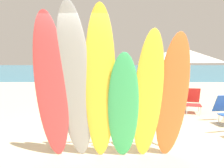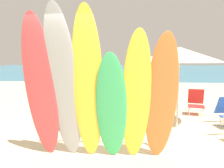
{
  "view_description": "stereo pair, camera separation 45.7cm",
  "coord_description": "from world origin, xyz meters",
  "views": [
    {
      "loc": [
        0.0,
        -4.27,
        1.84
      ],
      "look_at": [
        0.0,
        2.32,
        1.06
      ],
      "focal_mm": 35.05,
      "sensor_mm": 36.0,
      "label": 1
    },
    {
      "loc": [
        0.46,
        -4.25,
        1.84
      ],
      "look_at": [
        0.0,
        2.32,
        1.06
      ],
      "focal_mm": 35.05,
      "sensor_mm": 36.0,
      "label": 2
    }
  ],
  "objects": [
    {
      "name": "ground",
      "position": [
        0.0,
        14.0,
        0.0
      ],
      "size": [
        60.0,
        60.0,
        0.0
      ],
      "primitive_type": "plane",
      "color": "beige"
    },
    {
      "name": "ocean_water",
      "position": [
        0.0,
        32.4,
        0.01
      ],
      "size": [
        60.0,
        40.0,
        0.02
      ],
      "primitive_type": "cube",
      "color": "teal",
      "rests_on": "ground"
    },
    {
      "name": "surfboard_rack",
      "position": [
        0.0,
        0.0,
        0.55
      ],
      "size": [
        2.42,
        0.07,
        0.73
      ],
      "color": "brown",
      "rests_on": "ground"
    },
    {
      "name": "surfboard_red_0",
      "position": [
        -1.02,
        -0.61,
        1.29
      ],
      "size": [
        0.55,
        0.75,
        2.57
      ],
      "primitive_type": "ellipsoid",
      "rotation": [
        0.26,
        0.0,
        0.01
      ],
      "color": "#D13D42",
      "rests_on": "ground"
    },
    {
      "name": "surfboard_grey_1",
      "position": [
        -0.62,
        -0.62,
        1.35
      ],
      "size": [
        0.64,
        0.88,
        2.7
      ],
      "primitive_type": "ellipsoid",
      "rotation": [
        0.28,
        0.0,
        -0.09
      ],
      "color": "#999EA3",
      "rests_on": "ground"
    },
    {
      "name": "surfboard_yellow_2",
      "position": [
        -0.2,
        -0.64,
        1.33
      ],
      "size": [
        0.56,
        0.8,
        2.67
      ],
      "primitive_type": "ellipsoid",
      "rotation": [
        0.26,
        0.0,
        0.05
      ],
      "color": "yellow",
      "rests_on": "ground"
    },
    {
      "name": "surfboard_green_3",
      "position": [
        0.2,
        -0.58,
        0.97
      ],
      "size": [
        0.54,
        0.66,
        1.95
      ],
      "primitive_type": "ellipsoid",
      "rotation": [
        0.29,
        0.0,
        -0.02
      ],
      "color": "#38B266",
      "rests_on": "ground"
    },
    {
      "name": "surfboard_yellow_4",
      "position": [
        0.61,
        -0.6,
        1.15
      ],
      "size": [
        0.55,
        0.76,
        2.3
      ],
      "primitive_type": "ellipsoid",
      "rotation": [
        0.28,
        0.0,
        0.08
      ],
      "color": "yellow",
      "rests_on": "ground"
    },
    {
      "name": "surfboard_orange_5",
      "position": [
        1.05,
        -0.53,
        1.13
      ],
      "size": [
        0.6,
        0.67,
        2.26
      ],
      "primitive_type": "ellipsoid",
      "rotation": [
        0.25,
        0.0,
        0.08
      ],
      "color": "orange",
      "rests_on": "ground"
    },
    {
      "name": "beachgoer_photographing",
      "position": [
        -0.38,
        6.29,
        0.98
      ],
      "size": [
        0.44,
        0.65,
        1.71
      ],
      "rotation": [
        0.0,
        0.0,
        4.62
      ],
      "color": "beige",
      "rests_on": "ground"
    },
    {
      "name": "beachgoer_strolling",
      "position": [
        -1.14,
        3.73,
        1.01
      ],
      "size": [
        0.61,
        0.4,
        1.75
      ],
      "rotation": [
        0.0,
        0.0,
        2.68
      ],
      "color": "beige",
      "rests_on": "ground"
    },
    {
      "name": "beach_chair_striped",
      "position": [
        2.73,
        3.01,
        0.43
      ],
      "size": [
        0.64,
        0.77,
        0.83
      ],
      "rotation": [
        0.0,
        0.0,
        -0.24
      ],
      "color": "#B7B7BC",
      "rests_on": "ground"
    },
    {
      "name": "beach_umbrella",
      "position": [
        1.78,
        1.47,
        1.93
      ],
      "size": [
        2.2,
        2.2,
        2.12
      ],
      "color": "silver",
      "rests_on": "ground"
    }
  ]
}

